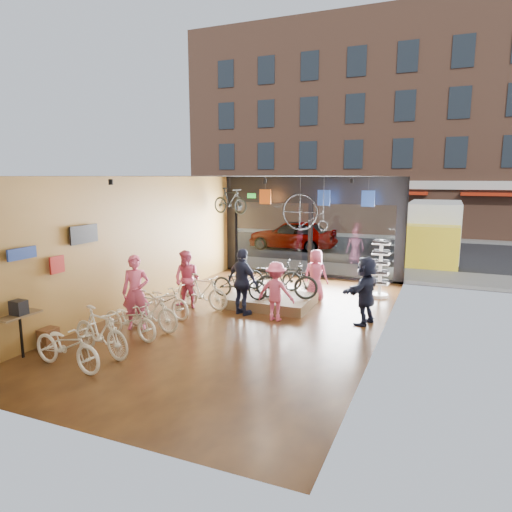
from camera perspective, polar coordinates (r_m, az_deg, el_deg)
The scene contains 36 objects.
ground_plane at distance 12.41m, azimuth -1.14°, elevation -8.00°, with size 7.00×12.00×0.04m, color black.
ceiling at distance 11.81m, azimuth -1.21°, elevation 10.02°, with size 7.00×12.00×0.04m, color black.
wall_left at distance 13.76m, azimuth -14.69°, elevation 1.66°, with size 0.04×12.00×3.80m, color olive.
wall_right at distance 11.02m, azimuth 15.78°, elevation -0.37°, with size 0.04×12.00×3.80m, color beige.
wall_back at distance 7.03m, azimuth -21.71°, elevation -6.43°, with size 7.00×0.04×3.80m, color beige.
storefront at distance 17.56m, azimuth 6.84°, elevation 3.63°, with size 7.00×0.26×3.80m, color black, non-canonical shape.
exit_sign at distance 18.17m, azimuth -0.54°, elevation 7.54°, with size 0.35×0.06×0.18m, color #198C26.
street_road at distance 26.50m, azimuth 12.17°, elevation 1.41°, with size 30.00×18.00×0.02m, color black.
sidewalk_near at distance 18.99m, azimuth 7.73°, elevation -1.55°, with size 30.00×2.40×0.12m, color slate.
sidewalk_far at distance 30.40m, azimuth 13.60°, elevation 2.55°, with size 30.00×2.00×0.12m, color slate.
opposite_building at distance 32.80m, azimuth 14.85°, elevation 15.17°, with size 26.00×5.00×14.00m, color brown.
street_car at distance 24.18m, azimuth 4.59°, elevation 2.70°, with size 1.85×4.59×1.56m, color gray.
box_truck at distance 21.93m, azimuth 21.27°, elevation 2.74°, with size 2.24×6.71×2.64m, color silver, non-canonical shape.
floor_bike_0 at distance 9.97m, azimuth -22.56°, elevation -10.29°, with size 0.64×1.84×0.97m, color beige.
floor_bike_1 at distance 10.39m, azimuth -18.85°, elevation -8.94°, with size 0.50×1.77×1.06m, color beige.
floor_bike_2 at distance 11.31m, azimuth -15.50°, elevation -7.66°, with size 0.60×1.72×0.90m, color beige.
floor_bike_3 at distance 11.70m, azimuth -12.94°, elevation -6.67°, with size 0.48×1.69×1.02m, color beige.
floor_bike_4 at distance 12.74m, azimuth -11.41°, elevation -5.46°, with size 0.62×1.77×0.93m, color beige.
floor_bike_5 at distance 13.34m, azimuth -6.69°, elevation -4.43°, with size 0.48×1.69×1.02m, color beige.
display_platform at distance 13.63m, azimuth 1.92°, elevation -5.61°, with size 2.40×1.80×0.30m, color brown.
display_bike_left at distance 13.25m, azimuth -2.04°, elevation -3.38°, with size 0.60×1.73×0.91m, color black.
display_bike_mid at distance 13.16m, azimuth 3.86°, elevation -3.10°, with size 0.51×1.80×1.08m, color black.
display_bike_right at distance 14.20m, azimuth 2.12°, elevation -2.39°, with size 0.63×1.80×0.95m, color black.
customer_0 at distance 11.81m, azimuth -14.78°, elevation -4.41°, with size 0.69×0.45×1.89m, color #CC4C72.
customer_1 at distance 13.41m, azimuth -8.61°, elevation -2.91°, with size 0.82×0.64×1.70m, color #CC4C72.
customer_2 at distance 12.59m, azimuth -1.68°, elevation -3.26°, with size 1.09×0.45×1.86m, color #161C33.
customer_3 at distance 12.14m, azimuth 2.50°, elevation -4.44°, with size 1.02×0.59×1.58m, color #CC4C72.
customer_4 at distance 14.33m, azimuth 7.48°, elevation -2.31°, with size 0.77×0.50×1.58m, color #CC4C72.
customer_5 at distance 12.15m, azimuth 13.53°, elevation -4.20°, with size 1.66×0.53×1.79m, color #161C33.
sunglasses_rack at distance 14.95m, azimuth 15.28°, elevation -1.53°, with size 0.54×0.45×1.85m, color white, non-canonical shape.
wall_merch at distance 11.24m, azimuth -24.88°, elevation -3.85°, with size 0.40×2.40×2.60m, color navy, non-canonical shape.
penny_farthing at distance 16.36m, azimuth 6.41°, elevation 5.29°, with size 1.62×0.06×1.30m, color black, non-canonical shape.
hung_bike at distance 16.71m, azimuth -3.26°, elevation 6.89°, with size 0.45×1.58×0.95m, color black.
jersey_left at distance 17.22m, azimuth 1.16°, elevation 7.41°, with size 0.45×0.03×0.55m, color #CC5919.
jersey_mid at distance 16.52m, azimuth 8.47°, elevation 7.20°, with size 0.45×0.03×0.55m, color #1E3F99.
jersey_right at distance 16.21m, azimuth 13.83°, elevation 6.98°, with size 0.45×0.03×0.55m, color #1E3F99.
Camera 1 is at (4.82, -10.78, 3.79)m, focal length 32.00 mm.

